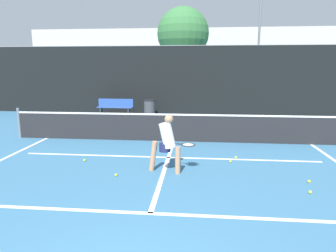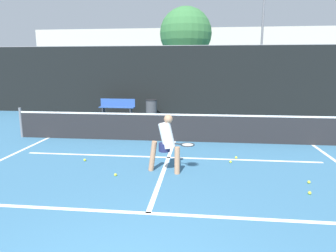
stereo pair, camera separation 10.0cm
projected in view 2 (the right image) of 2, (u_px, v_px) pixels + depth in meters
court_baseline_near at (148, 213)px, 5.19m from camera, size 11.00×0.10×0.01m
court_service_line at (168, 157)px, 8.37m from camera, size 8.25×0.10×0.01m
court_center_mark at (166, 165)px, 7.68m from camera, size 0.10×5.13×0.01m
court_sideline_left at (2, 160)px, 8.17m from camera, size 0.10×6.13×0.01m
net at (174, 127)px, 10.08m from camera, size 11.09×0.09×1.07m
fence_back at (185, 80)px, 15.72m from camera, size 24.00×0.06×3.57m
player_practicing at (167, 141)px, 7.05m from camera, size 1.17×0.48×1.42m
tennis_ball_scattered_0 at (309, 182)px, 6.50m from camera, size 0.07×0.07×0.07m
tennis_ball_scattered_2 at (236, 157)px, 8.25m from camera, size 0.07×0.07×0.07m
tennis_ball_scattered_3 at (310, 193)px, 5.95m from camera, size 0.07×0.07×0.07m
tennis_ball_scattered_4 at (231, 162)px, 7.89m from camera, size 0.07×0.07×0.07m
tennis_ball_scattered_8 at (115, 175)px, 6.94m from camera, size 0.07×0.07×0.07m
tennis_ball_scattered_9 at (85, 160)px, 8.04m from camera, size 0.07×0.07×0.07m
courtside_bench at (117, 106)px, 15.45m from camera, size 1.85×0.44×0.86m
trash_bin at (151, 108)px, 15.31m from camera, size 0.59×0.59×0.84m
parked_car at (240, 97)px, 19.18m from camera, size 1.87×4.23×1.33m
floodlight_mast at (263, 25)px, 21.19m from camera, size 1.10×0.24×8.41m
tree_west at (186, 34)px, 22.71m from camera, size 3.93×3.93×6.92m
building_far at (194, 59)px, 33.79m from camera, size 36.00×2.40×6.57m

